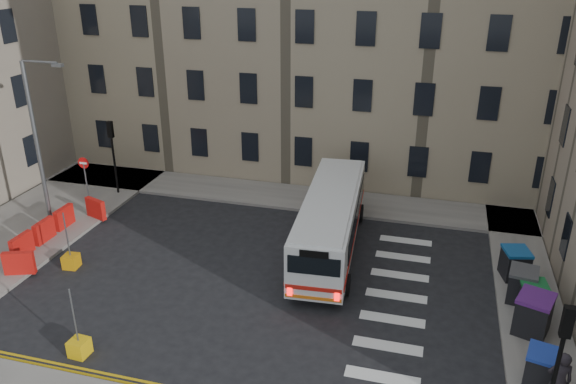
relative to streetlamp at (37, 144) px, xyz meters
The scene contains 19 objects.
ground 13.85m from the streetlamp, ahead, with size 120.00×120.00×0.00m, color black.
pavement_north 10.52m from the streetlamp, 43.32° to the left, with size 36.00×3.20×0.15m, color slate.
pavement_east 22.50m from the streetlamp, ahead, with size 2.40×26.00×0.15m, color slate.
pavement_west 4.49m from the streetlamp, 135.00° to the right, with size 6.00×22.00×0.15m, color slate.
terrace_north 15.38m from the streetlamp, 66.04° to the left, with size 38.30×10.80×17.20m.
traffic_light_east 22.91m from the streetlamp, 19.15° to the right, with size 0.28×0.22×4.10m.
traffic_light_nw 4.84m from the streetlamp, 77.47° to the left, with size 0.28×0.22×4.10m.
streetlamp is the anchor object (origin of this frame).
no_entry_north 3.41m from the streetlamp, 78.69° to the left, with size 0.60×0.08×3.00m.
roadworks_barriers 4.15m from the streetlamp, 52.28° to the right, with size 1.66×6.26×1.00m.
bus 14.06m from the streetlamp, ahead, with size 3.00×9.99×2.67m.
wheelie_bin_a 22.70m from the streetlamp, 14.28° to the right, with size 1.14×1.24×1.17m.
wheelie_bin_b 22.25m from the streetlamp, ahead, with size 1.50×1.61×1.44m.
wheelie_bin_c 22.27m from the streetlamp, ahead, with size 1.06×1.18×1.19m.
wheelie_bin_d 21.93m from the streetlamp, ahead, with size 1.21×1.34×1.31m.
wheelie_bin_e 21.84m from the streetlamp, ahead, with size 1.23×1.34×1.26m.
pedestrian 23.18m from the streetlamp, 16.48° to the right, with size 0.72×0.47×1.97m, color black.
bollard_yellow 6.05m from the streetlamp, 43.18° to the right, with size 0.60×0.60×0.60m, color orange.
bollard_chevron 11.40m from the streetlamp, 48.65° to the right, with size 0.60×0.60×0.60m, color #E0AF0D.
Camera 1 is at (4.84, -18.87, 12.49)m, focal length 35.00 mm.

